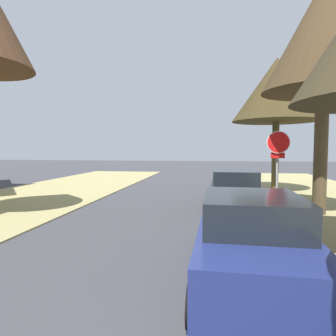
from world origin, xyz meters
TOP-DOWN VIEW (x-y plane):
  - stop_sign_far at (3.96, 11.62)m, footprint 0.81×0.27m
  - street_tree_right_mid_b at (5.40, 11.62)m, footprint 4.15×4.15m
  - street_tree_right_far at (5.05, 17.34)m, footprint 4.76×4.76m
  - parked_sedan_navy at (2.30, 5.96)m, footprint 2.03×4.44m
  - parked_sedan_black at (2.48, 11.99)m, footprint 2.03×4.44m

SIDE VIEW (x-z plane):
  - parked_sedan_navy at x=2.30m, z-range -0.06..1.51m
  - parked_sedan_black at x=2.48m, z-range -0.06..1.51m
  - stop_sign_far at x=3.96m, z-range 0.71..3.68m
  - street_tree_right_far at x=5.05m, z-range 1.94..9.21m
  - street_tree_right_mid_b at x=5.40m, z-range 2.15..10.42m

